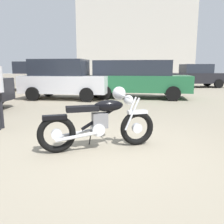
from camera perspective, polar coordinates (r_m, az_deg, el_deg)
name	(u,v)px	position (r m, az deg, el deg)	size (l,w,h in m)	color
ground_plane	(107,150)	(4.16, -1.20, -9.13)	(80.00, 80.00, 0.00)	gray
vintage_motorcycle	(101,121)	(4.12, -2.59, -2.17)	(2.03, 0.88, 1.07)	black
white_estate_far	(34,76)	(15.69, -18.28, 8.34)	(4.02, 2.06, 1.78)	black
blue_hatchback_right	(137,78)	(11.22, 5.98, 8.22)	(4.92, 2.53, 1.74)	black
dark_sedan_left	(196,76)	(18.45, 19.58, 8.28)	(4.29, 2.11, 1.67)	black
red_hatchback_near	(64,79)	(11.00, -11.65, 7.89)	(4.12, 2.30, 1.78)	black
industrial_building	(134,40)	(37.12, 5.33, 16.88)	(16.19, 12.07, 20.45)	beige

